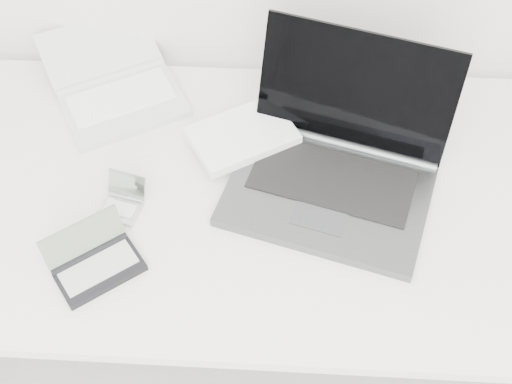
# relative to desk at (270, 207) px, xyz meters

# --- Properties ---
(desk) EXTENTS (1.60, 0.80, 0.73)m
(desk) POSITION_rel_desk_xyz_m (0.00, 0.00, 0.00)
(desk) COLOR white
(desk) RESTS_ON ground
(laptop_large) EXTENTS (0.61, 0.50, 0.29)m
(laptop_large) POSITION_rel_desk_xyz_m (0.11, 0.07, 0.09)
(laptop_large) COLOR #4E5153
(laptop_large) RESTS_ON desk
(netbook_open_white) EXTENTS (0.42, 0.46, 0.08)m
(netbook_open_white) POSITION_rel_desk_xyz_m (-0.39, 0.29, 0.07)
(netbook_open_white) COLOR silver
(netbook_open_white) RESTS_ON desk
(pda_silver) EXTENTS (0.11, 0.11, 0.07)m
(pda_silver) POSITION_rel_desk_xyz_m (-0.32, -0.05, 0.06)
(pda_silver) COLOR silver
(pda_silver) RESTS_ON desk
(palmtop_charcoal) EXTENTS (0.21, 0.20, 0.09)m
(palmtop_charcoal) POSITION_rel_desk_xyz_m (-0.35, -0.21, 0.07)
(palmtop_charcoal) COLOR black
(palmtop_charcoal) RESTS_ON desk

